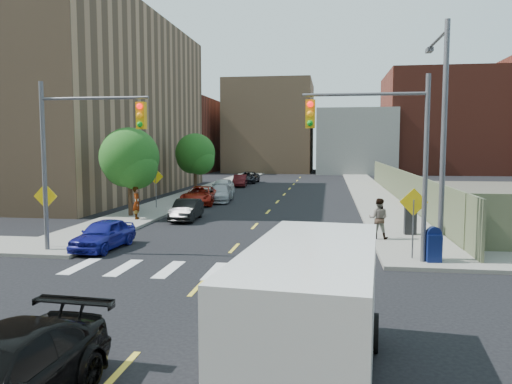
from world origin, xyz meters
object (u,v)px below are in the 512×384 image
(parked_car_white, at_px, (223,187))
(pedestrian_west, at_px, (137,203))
(parked_car_black, at_px, (187,210))
(cargo_van, at_px, (313,309))
(parked_car_red, at_px, (201,196))
(pedestrian_east, at_px, (379,218))
(parked_car_silver, at_px, (220,193))
(parked_car_grey, at_px, (248,177))
(payphone, at_px, (410,215))
(parked_car_maroon, at_px, (240,181))
(mailbox, at_px, (433,245))
(parked_car_blue, at_px, (103,234))

(parked_car_white, relative_size, pedestrian_west, 2.27)
(parked_car_black, height_order, cargo_van, cargo_van)
(parked_car_red, distance_m, pedestrian_east, 17.43)
(parked_car_silver, relative_size, parked_car_white, 1.07)
(parked_car_black, distance_m, pedestrian_east, 11.79)
(parked_car_grey, distance_m, payphone, 35.94)
(parked_car_silver, xyz_separation_m, payphone, (12.44, -13.58, 0.40))
(parked_car_maroon, bearing_deg, cargo_van, -83.85)
(parked_car_black, bearing_deg, parked_car_silver, 88.52)
(pedestrian_east, bearing_deg, parked_car_maroon, -56.37)
(parked_car_silver, bearing_deg, parked_car_white, 95.57)
(parked_car_white, bearing_deg, pedestrian_west, -97.10)
(parked_car_white, relative_size, payphone, 2.33)
(parked_car_white, bearing_deg, parked_car_maroon, 88.29)
(parked_car_grey, height_order, payphone, payphone)
(mailbox, relative_size, pedestrian_west, 0.69)
(parked_car_silver, relative_size, parked_car_maroon, 1.19)
(parked_car_maroon, xyz_separation_m, payphone, (13.43, -28.09, 0.43))
(parked_car_white, bearing_deg, parked_car_red, -91.71)
(parked_car_blue, height_order, parked_car_white, parked_car_white)
(parked_car_maroon, relative_size, pedestrian_west, 2.05)
(mailbox, distance_m, payphone, 5.78)
(parked_car_red, distance_m, mailbox, 21.83)
(parked_car_blue, bearing_deg, pedestrian_east, 19.55)
(parked_car_blue, xyz_separation_m, mailbox, (13.36, -1.00, 0.15))
(parked_car_black, relative_size, pedestrian_east, 2.03)
(parked_car_blue, height_order, pedestrian_east, pedestrian_east)
(parked_car_white, bearing_deg, parked_car_silver, -81.84)
(parked_car_white, height_order, pedestrian_east, pedestrian_east)
(parked_car_red, bearing_deg, parked_car_black, -83.19)
(parked_car_red, xyz_separation_m, parked_car_white, (0.00, 7.76, 0.05))
(parked_car_blue, relative_size, parked_car_maroon, 0.97)
(parked_car_red, distance_m, payphone, 17.67)
(parked_car_maroon, bearing_deg, pedestrian_east, -73.99)
(payphone, bearing_deg, pedestrian_east, -141.10)
(payphone, bearing_deg, parked_car_silver, 131.94)
(parked_car_white, xyz_separation_m, cargo_van, (9.26, -34.76, 0.66))
(parked_car_silver, distance_m, pedestrian_east, 18.43)
(parked_car_blue, distance_m, parked_car_silver, 18.38)
(parked_car_black, relative_size, cargo_van, 0.63)
(parked_car_silver, xyz_separation_m, cargo_van, (8.27, -29.09, 0.72))
(pedestrian_west, bearing_deg, parked_car_silver, -28.35)
(parked_car_maroon, bearing_deg, parked_car_white, -95.84)
(parked_car_black, distance_m, parked_car_red, 7.82)
(parked_car_blue, height_order, parked_car_silver, parked_car_silver)
(parked_car_maroon, bearing_deg, parked_car_grey, 84.16)
(parked_car_silver, bearing_deg, payphone, -51.80)
(pedestrian_west, height_order, pedestrian_east, pedestrian_west)
(payphone, relative_size, pedestrian_east, 0.99)
(parked_car_white, height_order, pedestrian_west, pedestrian_west)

